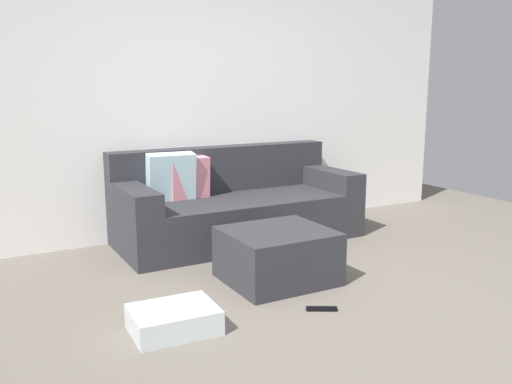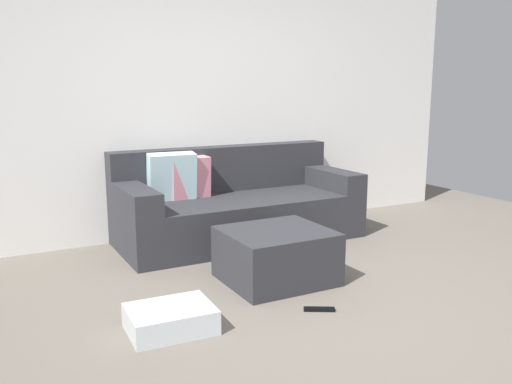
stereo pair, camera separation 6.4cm
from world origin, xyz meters
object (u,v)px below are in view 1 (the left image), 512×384
at_px(couch_sectional, 234,206).
at_px(remote_by_storage_bin, 204,308).
at_px(storage_bin, 174,319).
at_px(ottoman, 277,255).
at_px(remote_near_ottoman, 322,309).
at_px(remote_under_side_table, 145,325).

xyz_separation_m(couch_sectional, remote_by_storage_bin, (-0.92, -1.39, -0.30)).
bearing_deg(storage_bin, remote_by_storage_bin, 35.74).
relative_size(storage_bin, remote_by_storage_bin, 3.28).
distance_m(ottoman, remote_near_ottoman, 0.64).
distance_m(ottoman, remote_by_storage_bin, 0.75).
xyz_separation_m(couch_sectional, remote_near_ottoman, (-0.26, -1.76, -0.30)).
bearing_deg(remote_under_side_table, storage_bin, -50.88).
bearing_deg(remote_by_storage_bin, storage_bin, -136.90).
xyz_separation_m(ottoman, remote_under_side_table, (-1.10, -0.29, -0.18)).
relative_size(remote_near_ottoman, remote_by_storage_bin, 1.32).
relative_size(ottoman, storage_bin, 1.51).
relative_size(storage_bin, remote_under_side_table, 2.99).
bearing_deg(storage_bin, remote_near_ottoman, -10.91).
relative_size(ottoman, remote_by_storage_bin, 4.96).
distance_m(couch_sectional, remote_under_side_table, 1.98).
height_order(ottoman, remote_under_side_table, ottoman).
bearing_deg(couch_sectional, remote_by_storage_bin, -123.51).
xyz_separation_m(couch_sectional, storage_bin, (-1.19, -1.58, -0.24)).
bearing_deg(remote_under_side_table, couch_sectional, 43.86).
bearing_deg(storage_bin, remote_under_side_table, 132.80).
height_order(couch_sectional, ottoman, couch_sectional).
height_order(ottoman, remote_by_storage_bin, ottoman).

